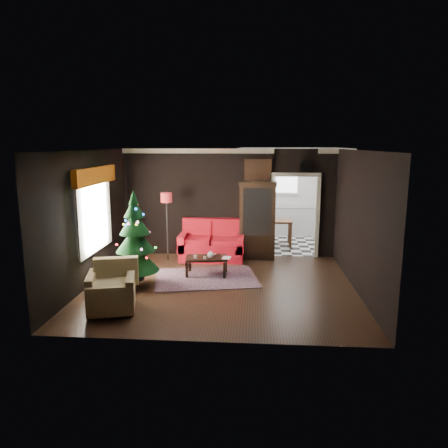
# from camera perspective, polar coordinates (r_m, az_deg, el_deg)

# --- Properties ---
(floor) EXTENTS (5.50, 5.50, 0.00)m
(floor) POSITION_cam_1_polar(r_m,az_deg,el_deg) (8.82, -0.45, -8.47)
(floor) COLOR black
(floor) RESTS_ON ground
(ceiling) EXTENTS (5.50, 5.50, 0.00)m
(ceiling) POSITION_cam_1_polar(r_m,az_deg,el_deg) (8.32, -0.47, 10.04)
(ceiling) COLOR white
(ceiling) RESTS_ON ground
(wall_back) EXTENTS (5.50, 0.00, 5.50)m
(wall_back) POSITION_cam_1_polar(r_m,az_deg,el_deg) (10.92, 0.63, 2.87)
(wall_back) COLOR black
(wall_back) RESTS_ON ground
(wall_front) EXTENTS (5.50, 0.00, 5.50)m
(wall_front) POSITION_cam_1_polar(r_m,az_deg,el_deg) (6.03, -2.44, -3.77)
(wall_front) COLOR black
(wall_front) RESTS_ON ground
(wall_left) EXTENTS (0.00, 5.50, 5.50)m
(wall_left) POSITION_cam_1_polar(r_m,az_deg,el_deg) (9.11, -17.97, 0.72)
(wall_left) COLOR black
(wall_left) RESTS_ON ground
(wall_right) EXTENTS (0.00, 5.50, 5.50)m
(wall_right) POSITION_cam_1_polar(r_m,az_deg,el_deg) (8.68, 17.95, 0.24)
(wall_right) COLOR black
(wall_right) RESTS_ON ground
(doorway) EXTENTS (1.10, 0.10, 2.10)m
(doorway) POSITION_cam_1_polar(r_m,az_deg,el_deg) (11.00, 9.50, 0.94)
(doorway) COLOR silver
(doorway) RESTS_ON ground
(left_window) EXTENTS (0.05, 1.60, 1.40)m
(left_window) POSITION_cam_1_polar(r_m,az_deg,el_deg) (9.27, -17.30, 1.24)
(left_window) COLOR white
(left_window) RESTS_ON wall_left
(valance) EXTENTS (0.12, 2.10, 0.35)m
(valance) POSITION_cam_1_polar(r_m,az_deg,el_deg) (9.14, -17.12, 6.31)
(valance) COLOR #96460B
(valance) RESTS_ON wall_left
(kitchen_floor) EXTENTS (3.00, 3.00, 0.00)m
(kitchen_floor) POSITION_cam_1_polar(r_m,az_deg,el_deg) (12.67, 8.76, -2.57)
(kitchen_floor) COLOR white
(kitchen_floor) RESTS_ON ground
(kitchen_window) EXTENTS (0.70, 0.06, 0.70)m
(kitchen_window) POSITION_cam_1_polar(r_m,az_deg,el_deg) (13.83, 8.52, 5.70)
(kitchen_window) COLOR white
(kitchen_window) RESTS_ON ground
(rug) EXTENTS (2.47, 2.00, 0.01)m
(rug) POSITION_cam_1_polar(r_m,az_deg,el_deg) (9.33, -2.45, -7.34)
(rug) COLOR #594753
(rug) RESTS_ON ground
(loveseat) EXTENTS (1.70, 0.90, 1.00)m
(loveseat) POSITION_cam_1_polar(r_m,az_deg,el_deg) (10.68, -1.68, -2.23)
(loveseat) COLOR #9A0410
(loveseat) RESTS_ON ground
(curio_cabinet) EXTENTS (0.90, 0.45, 1.90)m
(curio_cabinet) POSITION_cam_1_polar(r_m,az_deg,el_deg) (10.74, 4.54, 0.27)
(curio_cabinet) COLOR black
(curio_cabinet) RESTS_ON ground
(floor_lamp) EXTENTS (0.33, 0.33, 1.79)m
(floor_lamp) POSITION_cam_1_polar(r_m,az_deg,el_deg) (10.63, -7.75, -0.56)
(floor_lamp) COLOR black
(floor_lamp) RESTS_ON ground
(christmas_tree) EXTENTS (1.27, 1.27, 1.82)m
(christmas_tree) POSITION_cam_1_polar(r_m,az_deg,el_deg) (8.74, -12.02, -1.73)
(christmas_tree) COLOR black
(christmas_tree) RESTS_ON ground
(armchair) EXTENTS (1.02, 1.02, 0.86)m
(armchair) POSITION_cam_1_polar(r_m,az_deg,el_deg) (7.72, -15.13, -8.13)
(armchair) COLOR tan
(armchair) RESTS_ON ground
(coffee_table) EXTENTS (0.97, 0.66, 0.41)m
(coffee_table) POSITION_cam_1_polar(r_m,az_deg,el_deg) (9.48, -2.37, -5.71)
(coffee_table) COLOR black
(coffee_table) RESTS_ON rug
(teapot) EXTENTS (0.19, 0.19, 0.16)m
(teapot) POSITION_cam_1_polar(r_m,az_deg,el_deg) (9.31, -1.86, -4.20)
(teapot) COLOR silver
(teapot) RESTS_ON coffee_table
(cup_a) EXTENTS (0.09, 0.09, 0.07)m
(cup_a) POSITION_cam_1_polar(r_m,az_deg,el_deg) (9.34, -3.98, -4.46)
(cup_a) COLOR white
(cup_a) RESTS_ON coffee_table
(cup_b) EXTENTS (0.08, 0.08, 0.06)m
(cup_b) POSITION_cam_1_polar(r_m,az_deg,el_deg) (9.27, -2.64, -4.60)
(cup_b) COLOR beige
(cup_b) RESTS_ON coffee_table
(book) EXTENTS (0.18, 0.04, 0.24)m
(book) POSITION_cam_1_polar(r_m,az_deg,el_deg) (9.30, -0.20, -3.95)
(book) COLOR gray
(book) RESTS_ON coffee_table
(wall_clock) EXTENTS (0.32, 0.32, 0.06)m
(wall_clock) POSITION_cam_1_polar(r_m,az_deg,el_deg) (10.83, 11.08, 7.82)
(wall_clock) COLOR white
(wall_clock) RESTS_ON wall_back
(painting) EXTENTS (0.62, 0.05, 0.52)m
(painting) POSITION_cam_1_polar(r_m,az_deg,el_deg) (10.77, 4.65, 7.27)
(painting) COLOR #9E7138
(painting) RESTS_ON wall_back
(kitchen_counter) EXTENTS (1.80, 0.60, 0.90)m
(kitchen_counter) POSITION_cam_1_polar(r_m,az_deg,el_deg) (13.75, 8.44, 0.42)
(kitchen_counter) COLOR silver
(kitchen_counter) RESTS_ON ground
(kitchen_table) EXTENTS (0.70, 0.70, 0.75)m
(kitchen_table) POSITION_cam_1_polar(r_m,az_deg,el_deg) (12.28, 7.52, -1.18)
(kitchen_table) COLOR brown
(kitchen_table) RESTS_ON ground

